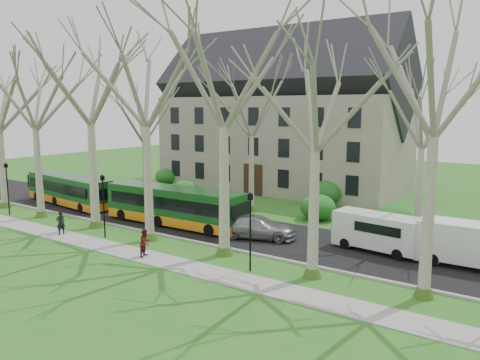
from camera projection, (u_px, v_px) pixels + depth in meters
name	position (u px, v px, depth m)	size (l,w,h in m)	color
ground	(180.00, 248.00, 29.86)	(120.00, 120.00, 0.00)	#2A6E1F
sidewalk	(152.00, 258.00, 27.81)	(70.00, 2.00, 0.06)	gray
road	(230.00, 229.00, 34.34)	(80.00, 8.00, 0.06)	black
curb	(195.00, 242.00, 31.07)	(80.00, 0.25, 0.14)	#A5A39E
building	(283.00, 115.00, 51.55)	(26.50, 12.20, 16.00)	gray
tree_row_verge	(181.00, 138.00, 29.02)	(49.00, 7.00, 14.00)	gray
tree_row_far	(255.00, 143.00, 38.66)	(33.00, 7.00, 12.00)	gray
lamp_row	(168.00, 212.00, 28.65)	(36.22, 0.22, 4.30)	black
hedges	(242.00, 193.00, 43.73)	(30.60, 8.60, 2.00)	#19591F
bus_lead	(69.00, 190.00, 42.77)	(11.03, 2.30, 2.76)	#134519
bus_follow	(174.00, 206.00, 35.34)	(11.84, 2.47, 2.96)	#134519
sedan	(258.00, 227.00, 31.93)	(2.13, 5.25, 1.52)	#9D9DA2
van_a	(377.00, 233.00, 28.95)	(5.34, 1.94, 2.33)	silver
van_b	(471.00, 246.00, 26.00)	(5.68, 2.07, 2.48)	silver
pedestrian_a	(61.00, 223.00, 32.80)	(0.61, 0.40, 1.66)	black
pedestrian_b	(145.00, 243.00, 27.95)	(0.81, 0.63, 1.67)	#561318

